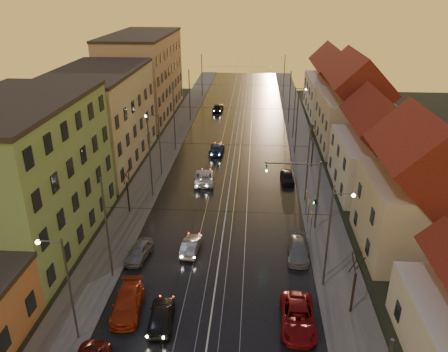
% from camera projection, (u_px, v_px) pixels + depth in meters
% --- Properties ---
extents(road, '(16.00, 120.00, 0.04)m').
position_uv_depth(road, '(235.00, 149.00, 63.87)').
color(road, black).
rests_on(road, ground).
extents(sidewalk_left, '(4.00, 120.00, 0.15)m').
position_uv_depth(sidewalk_left, '(167.00, 147.00, 64.51)').
color(sidewalk_left, '#4C4C4C').
rests_on(sidewalk_left, ground).
extents(sidewalk_right, '(4.00, 120.00, 0.15)m').
position_uv_depth(sidewalk_right, '(304.00, 151.00, 63.18)').
color(sidewalk_right, '#4C4C4C').
rests_on(sidewalk_right, ground).
extents(tram_rail_0, '(0.06, 120.00, 0.03)m').
position_uv_depth(tram_rail_0, '(220.00, 149.00, 64.00)').
color(tram_rail_0, gray).
rests_on(tram_rail_0, road).
extents(tram_rail_1, '(0.06, 120.00, 0.03)m').
position_uv_depth(tram_rail_1, '(230.00, 149.00, 63.91)').
color(tram_rail_1, gray).
rests_on(tram_rail_1, road).
extents(tram_rail_2, '(0.06, 120.00, 0.03)m').
position_uv_depth(tram_rail_2, '(240.00, 149.00, 63.80)').
color(tram_rail_2, gray).
rests_on(tram_rail_2, road).
extents(tram_rail_3, '(0.06, 120.00, 0.03)m').
position_uv_depth(tram_rail_3, '(250.00, 150.00, 63.71)').
color(tram_rail_3, gray).
rests_on(tram_rail_3, road).
extents(apartment_left_1, '(10.00, 18.00, 13.00)m').
position_uv_depth(apartment_left_1, '(24.00, 177.00, 38.69)').
color(apartment_left_1, '#709A62').
rests_on(apartment_left_1, ground).
extents(apartment_left_2, '(10.00, 20.00, 12.00)m').
position_uv_depth(apartment_left_2, '(100.00, 119.00, 57.14)').
color(apartment_left_2, tan).
rests_on(apartment_left_2, ground).
extents(apartment_left_3, '(10.00, 24.00, 14.00)m').
position_uv_depth(apartment_left_3, '(143.00, 76.00, 78.64)').
color(apartment_left_3, tan).
rests_on(apartment_left_3, ground).
extents(house_right_1, '(8.67, 10.20, 10.80)m').
position_uv_depth(house_right_1, '(417.00, 196.00, 37.74)').
color(house_right_1, beige).
rests_on(house_right_1, ground).
extents(house_right_2, '(9.18, 12.24, 9.20)m').
position_uv_depth(house_right_2, '(378.00, 152.00, 49.93)').
color(house_right_2, silver).
rests_on(house_right_2, ground).
extents(house_right_3, '(9.18, 14.28, 11.50)m').
position_uv_depth(house_right_3, '(354.00, 108.00, 63.15)').
color(house_right_3, beige).
rests_on(house_right_3, ground).
extents(house_right_4, '(9.18, 16.32, 10.00)m').
position_uv_depth(house_right_4, '(333.00, 86.00, 79.88)').
color(house_right_4, silver).
rests_on(house_right_4, ground).
extents(catenary_pole_l_1, '(0.16, 0.16, 9.00)m').
position_uv_depth(catenary_pole_l_1, '(107.00, 230.00, 34.34)').
color(catenary_pole_l_1, '#595B60').
rests_on(catenary_pole_l_1, ground).
extents(catenary_pole_r_1, '(0.16, 0.16, 9.00)m').
position_uv_depth(catenary_pole_r_1, '(328.00, 238.00, 33.20)').
color(catenary_pole_r_1, '#595B60').
rests_on(catenary_pole_r_1, ground).
extents(catenary_pole_l_2, '(0.16, 0.16, 9.00)m').
position_uv_depth(catenary_pole_l_2, '(150.00, 160.00, 48.03)').
color(catenary_pole_l_2, '#595B60').
rests_on(catenary_pole_l_2, ground).
extents(catenary_pole_r_2, '(0.16, 0.16, 9.00)m').
position_uv_depth(catenary_pole_r_2, '(308.00, 164.00, 46.89)').
color(catenary_pole_r_2, '#595B60').
rests_on(catenary_pole_r_2, ground).
extents(catenary_pole_l_3, '(0.16, 0.16, 9.00)m').
position_uv_depth(catenary_pole_l_3, '(174.00, 121.00, 61.72)').
color(catenary_pole_l_3, '#595B60').
rests_on(catenary_pole_l_3, ground).
extents(catenary_pole_r_3, '(0.16, 0.16, 9.00)m').
position_uv_depth(catenary_pole_r_3, '(297.00, 123.00, 60.58)').
color(catenary_pole_r_3, '#595B60').
rests_on(catenary_pole_r_3, ground).
extents(catenary_pole_l_4, '(0.16, 0.16, 9.00)m').
position_uv_depth(catenary_pole_l_4, '(190.00, 96.00, 75.41)').
color(catenary_pole_l_4, '#595B60').
rests_on(catenary_pole_l_4, ground).
extents(catenary_pole_r_4, '(0.16, 0.16, 9.00)m').
position_uv_depth(catenary_pole_r_4, '(290.00, 98.00, 74.27)').
color(catenary_pole_r_4, '#595B60').
rests_on(catenary_pole_r_4, ground).
extents(catenary_pole_l_5, '(0.16, 0.16, 9.00)m').
position_uv_depth(catenary_pole_l_5, '(202.00, 76.00, 91.84)').
color(catenary_pole_l_5, '#595B60').
rests_on(catenary_pole_l_5, ground).
extents(catenary_pole_r_5, '(0.16, 0.16, 9.00)m').
position_uv_depth(catenary_pole_r_5, '(284.00, 77.00, 90.70)').
color(catenary_pole_r_5, '#595B60').
rests_on(catenary_pole_r_5, ground).
extents(street_lamp_0, '(1.75, 0.32, 8.00)m').
position_uv_depth(street_lamp_0, '(64.00, 280.00, 27.83)').
color(street_lamp_0, '#595B60').
rests_on(street_lamp_0, ground).
extents(street_lamp_1, '(1.75, 0.32, 8.00)m').
position_uv_depth(street_lamp_1, '(333.00, 227.00, 33.92)').
color(street_lamp_1, '#595B60').
rests_on(street_lamp_1, ground).
extents(street_lamp_2, '(1.75, 0.32, 8.00)m').
position_uv_depth(street_lamp_2, '(157.00, 139.00, 53.38)').
color(street_lamp_2, '#595B60').
rests_on(street_lamp_2, ground).
extents(street_lamp_3, '(1.75, 0.32, 8.00)m').
position_uv_depth(street_lamp_3, '(297.00, 108.00, 66.78)').
color(street_lamp_3, '#595B60').
rests_on(street_lamp_3, ground).
extents(traffic_light_mast, '(5.30, 0.32, 7.20)m').
position_uv_depth(traffic_light_mast, '(308.00, 187.00, 41.41)').
color(traffic_light_mast, '#595B60').
rests_on(traffic_light_mast, ground).
extents(bare_tree_0, '(1.09, 1.09, 5.11)m').
position_uv_depth(bare_tree_0, '(128.00, 191.00, 45.30)').
color(bare_tree_0, black).
rests_on(bare_tree_0, ground).
extents(bare_tree_1, '(1.09, 1.09, 5.11)m').
position_uv_depth(bare_tree_1, '(354.00, 285.00, 31.17)').
color(bare_tree_1, black).
rests_on(bare_tree_1, ground).
extents(bare_tree_2, '(1.09, 1.09, 5.11)m').
position_uv_depth(bare_tree_2, '(313.00, 150.00, 56.71)').
color(bare_tree_2, black).
rests_on(bare_tree_2, ground).
extents(driving_car_0, '(2.07, 4.32, 1.42)m').
position_uv_depth(driving_car_0, '(161.00, 315.00, 30.89)').
color(driving_car_0, black).
rests_on(driving_car_0, ground).
extents(driving_car_1, '(1.65, 4.00, 1.29)m').
position_uv_depth(driving_car_1, '(191.00, 245.00, 39.28)').
color(driving_car_1, gray).
rests_on(driving_car_1, ground).
extents(driving_car_2, '(2.78, 5.17, 1.38)m').
position_uv_depth(driving_car_2, '(204.00, 177.00, 53.03)').
color(driving_car_2, silver).
rests_on(driving_car_2, ground).
extents(driving_car_3, '(2.08, 4.92, 1.42)m').
position_uv_depth(driving_car_3, '(217.00, 149.00, 62.21)').
color(driving_car_3, navy).
rests_on(driving_car_3, ground).
extents(driving_car_4, '(2.01, 4.46, 1.49)m').
position_uv_depth(driving_car_4, '(218.00, 108.00, 82.73)').
color(driving_car_4, black).
rests_on(driving_car_4, ground).
extents(parked_left_2, '(2.45, 5.07, 1.42)m').
position_uv_depth(parked_left_2, '(127.00, 303.00, 32.10)').
color(parked_left_2, '#A62E10').
rests_on(parked_left_2, ground).
extents(parked_left_3, '(2.11, 4.14, 1.35)m').
position_uv_depth(parked_left_3, '(139.00, 251.00, 38.38)').
color(parked_left_3, gray).
rests_on(parked_left_3, ground).
extents(parked_right_0, '(2.53, 5.30, 1.46)m').
position_uv_depth(parked_right_0, '(298.00, 317.00, 30.70)').
color(parked_right_0, maroon).
rests_on(parked_right_0, ground).
extents(parked_right_1, '(2.10, 4.57, 1.29)m').
position_uv_depth(parked_right_1, '(298.00, 250.00, 38.59)').
color(parked_right_1, gray).
rests_on(parked_right_1, ground).
extents(parked_right_2, '(1.72, 3.88, 1.30)m').
position_uv_depth(parked_right_2, '(287.00, 177.00, 53.16)').
color(parked_right_2, black).
rests_on(parked_right_2, ground).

